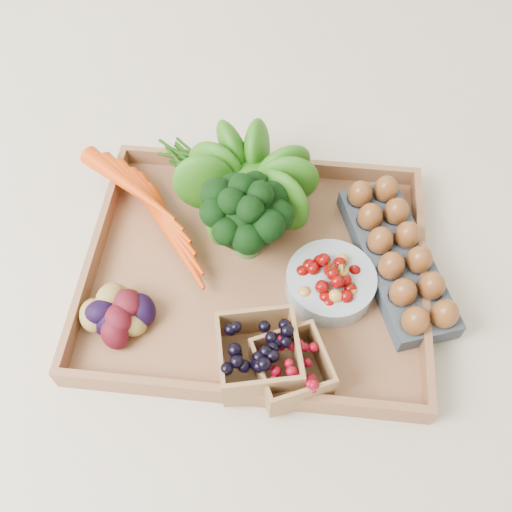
# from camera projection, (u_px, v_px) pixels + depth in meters

# --- Properties ---
(ground) EXTENTS (4.00, 4.00, 0.00)m
(ground) POSITION_uv_depth(u_px,v_px,m) (256.00, 275.00, 0.96)
(ground) COLOR beige
(ground) RESTS_ON ground
(tray) EXTENTS (0.55, 0.45, 0.01)m
(tray) POSITION_uv_depth(u_px,v_px,m) (256.00, 273.00, 0.95)
(tray) COLOR #905F3C
(tray) RESTS_ON ground
(carrots) EXTENTS (0.24, 0.17, 0.06)m
(carrots) POSITION_uv_depth(u_px,v_px,m) (161.00, 214.00, 0.98)
(carrots) COLOR #D63B06
(carrots) RESTS_ON tray
(lettuce) EXTENTS (0.16, 0.16, 0.16)m
(lettuce) POSITION_uv_depth(u_px,v_px,m) (250.00, 177.00, 0.95)
(lettuce) COLOR #1F530D
(lettuce) RESTS_ON tray
(broccoli) EXTENTS (0.15, 0.15, 0.12)m
(broccoli) POSITION_uv_depth(u_px,v_px,m) (247.00, 229.00, 0.92)
(broccoli) COLOR black
(broccoli) RESTS_ON tray
(cherry_bowl) EXTENTS (0.14, 0.14, 0.04)m
(cherry_bowl) POSITION_uv_depth(u_px,v_px,m) (330.00, 282.00, 0.91)
(cherry_bowl) COLOR #8C9EA5
(cherry_bowl) RESTS_ON tray
(egg_carton) EXTENTS (0.20, 0.31, 0.03)m
(egg_carton) POSITION_uv_depth(u_px,v_px,m) (396.00, 260.00, 0.94)
(egg_carton) COLOR #373D46
(egg_carton) RESTS_ON tray
(potatoes) EXTENTS (0.13, 0.13, 0.07)m
(potatoes) POSITION_uv_depth(u_px,v_px,m) (114.00, 307.00, 0.87)
(potatoes) COLOR #430A13
(potatoes) RESTS_ON tray
(punnet_blackberry) EXTENTS (0.14, 0.14, 0.08)m
(punnet_blackberry) POSITION_uv_depth(u_px,v_px,m) (258.00, 355.00, 0.82)
(punnet_blackberry) COLOR black
(punnet_blackberry) RESTS_ON tray
(punnet_raspberry) EXTENTS (0.13, 0.13, 0.07)m
(punnet_raspberry) POSITION_uv_depth(u_px,v_px,m) (291.00, 368.00, 0.82)
(punnet_raspberry) COLOR maroon
(punnet_raspberry) RESTS_ON tray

